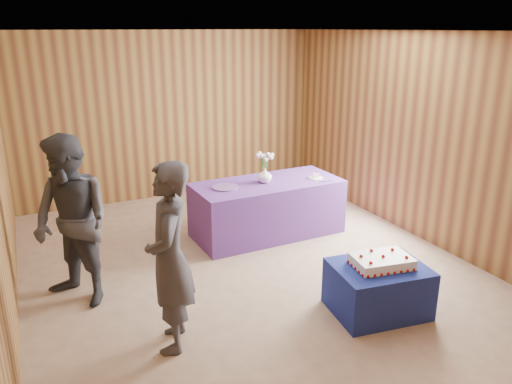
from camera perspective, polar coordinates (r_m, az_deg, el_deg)
ground at (r=6.08m, az=-1.16°, el=-8.43°), size 6.00×6.00×0.00m
room_shell at (r=5.51m, az=-1.28°, el=8.57°), size 5.04×6.04×2.72m
cake_table at (r=5.22m, az=13.75°, el=-10.69°), size 0.98×0.81×0.50m
serving_table at (r=6.84m, az=1.28°, el=-1.86°), size 2.03×0.96×0.75m
sheet_cake at (r=5.09m, az=14.16°, el=-7.68°), size 0.64×0.49×0.14m
vase at (r=6.68m, az=1.00°, el=1.92°), size 0.21×0.21×0.20m
flower_spray at (r=6.61m, az=1.01°, el=4.07°), size 0.25×0.24×0.19m
platter at (r=6.48m, az=-3.55°, el=0.55°), size 0.46×0.46×0.02m
plate at (r=6.93m, az=6.84°, el=1.60°), size 0.24×0.24×0.01m
cake_slice at (r=6.92m, az=6.86°, el=1.90°), size 0.08×0.08×0.08m
knife at (r=6.80m, az=7.67°, el=1.19°), size 0.26×0.08×0.00m
guest_left at (r=4.37m, az=-9.83°, el=-7.45°), size 0.59×0.72×1.71m
guest_right at (r=5.31m, az=-20.27°, el=-3.27°), size 1.04×1.09×1.77m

